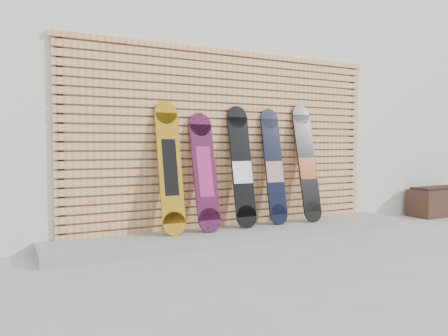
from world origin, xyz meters
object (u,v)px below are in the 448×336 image
(snowboard_3, at_px, (274,167))
(snowboard_4, at_px, (307,163))
(snowboard_0, at_px, (170,167))
(snowboard_2, at_px, (242,167))
(snowboard_1, at_px, (205,172))
(planter_box, at_px, (439,201))

(snowboard_3, xyz_separation_m, snowboard_4, (0.50, -0.03, 0.04))
(snowboard_0, relative_size, snowboard_2, 1.01)
(snowboard_0, height_order, snowboard_2, snowboard_0)
(snowboard_1, xyz_separation_m, snowboard_4, (1.49, -0.01, 0.07))
(snowboard_2, xyz_separation_m, snowboard_3, (0.48, 0.01, -0.01))
(planter_box, xyz_separation_m, snowboard_2, (-3.58, 0.07, 0.63))
(planter_box, relative_size, snowboard_2, 0.69)
(snowboard_0, bearing_deg, snowboard_2, 0.17)
(planter_box, xyz_separation_m, snowboard_1, (-4.08, 0.06, 0.59))
(snowboard_0, bearing_deg, planter_box, -0.87)
(snowboard_1, bearing_deg, snowboard_2, 1.61)
(snowboard_2, bearing_deg, planter_box, -1.14)
(snowboard_0, distance_m, snowboard_4, 1.91)
(snowboard_1, bearing_deg, snowboard_0, 178.45)
(snowboard_3, bearing_deg, snowboard_2, -179.00)
(snowboard_2, bearing_deg, snowboard_1, -178.39)
(planter_box, distance_m, snowboard_4, 2.68)
(snowboard_0, bearing_deg, snowboard_3, 0.45)
(snowboard_2, bearing_deg, snowboard_3, 1.00)
(planter_box, bearing_deg, snowboard_0, 179.13)
(snowboard_0, relative_size, snowboard_4, 0.98)
(snowboard_0, bearing_deg, snowboard_1, -1.55)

